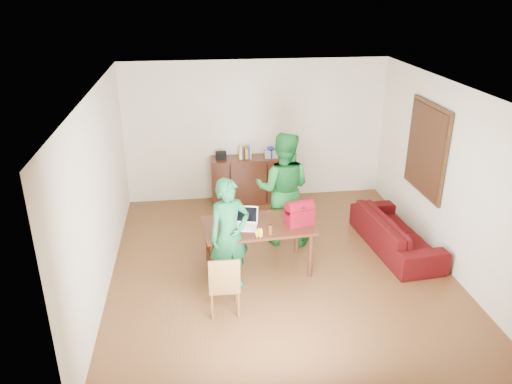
{
  "coord_description": "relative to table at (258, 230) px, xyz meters",
  "views": [
    {
      "loc": [
        -1.2,
        -6.42,
        4.02
      ],
      "look_at": [
        -0.33,
        0.22,
        1.17
      ],
      "focal_mm": 35.0,
      "sensor_mm": 36.0,
      "label": 1
    }
  ],
  "objects": [
    {
      "name": "bananas",
      "position": [
        -0.04,
        -0.39,
        0.12
      ],
      "size": [
        0.16,
        0.13,
        0.05
      ],
      "primitive_type": null,
      "rotation": [
        0.0,
        0.0,
        0.34
      ],
      "color": "yellow",
      "rests_on": "table"
    },
    {
      "name": "sofa",
      "position": [
        2.28,
        0.32,
        -0.36
      ],
      "size": [
        0.93,
        2.02,
        0.57
      ],
      "primitive_type": "imported",
      "rotation": [
        0.0,
        0.0,
        1.66
      ],
      "color": "#330806",
      "rests_on": "ground"
    },
    {
      "name": "person_far",
      "position": [
        0.52,
        0.81,
        0.29
      ],
      "size": [
        1.07,
        0.93,
        1.87
      ],
      "primitive_type": "imported",
      "rotation": [
        0.0,
        0.0,
        2.86
      ],
      "color": "#166324",
      "rests_on": "ground"
    },
    {
      "name": "chair",
      "position": [
        -0.57,
        -1.01,
        -0.39
      ],
      "size": [
        0.4,
        0.38,
        0.87
      ],
      "rotation": [
        0.0,
        0.0,
        -0.01
      ],
      "color": "brown",
      "rests_on": "ground"
    },
    {
      "name": "table",
      "position": [
        0.0,
        0.0,
        0.0
      ],
      "size": [
        1.63,
        0.99,
        0.74
      ],
      "rotation": [
        0.0,
        0.0,
        0.07
      ],
      "color": "black",
      "rests_on": "ground"
    },
    {
      "name": "person_near",
      "position": [
        -0.45,
        -0.41,
        0.16
      ],
      "size": [
        0.69,
        0.56,
        1.62
      ],
      "primitive_type": "imported",
      "rotation": [
        0.0,
        0.0,
        0.34
      ],
      "color": "#145B30",
      "rests_on": "ground"
    },
    {
      "name": "laptop",
      "position": [
        -0.21,
        -0.07,
        0.14
      ],
      "size": [
        0.42,
        0.34,
        0.26
      ],
      "rotation": [
        0.0,
        0.0,
        -0.25
      ],
      "color": "white",
      "rests_on": "table"
    },
    {
      "name": "red_bag",
      "position": [
        0.6,
        -0.07,
        0.24
      ],
      "size": [
        0.44,
        0.33,
        0.29
      ],
      "primitive_type": "cube",
      "rotation": [
        0.0,
        0.0,
        0.27
      ],
      "color": "maroon",
      "rests_on": "table"
    },
    {
      "name": "room",
      "position": [
        0.34,
        0.11,
        0.66
      ],
      "size": [
        5.2,
        5.7,
        2.9
      ],
      "color": "#422810",
      "rests_on": "ground"
    },
    {
      "name": "bottle",
      "position": [
        0.13,
        -0.34,
        0.17
      ],
      "size": [
        0.07,
        0.07,
        0.16
      ],
      "primitive_type": "cylinder",
      "rotation": [
        0.0,
        0.0,
        -0.31
      ],
      "color": "#552B13",
      "rests_on": "table"
    }
  ]
}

